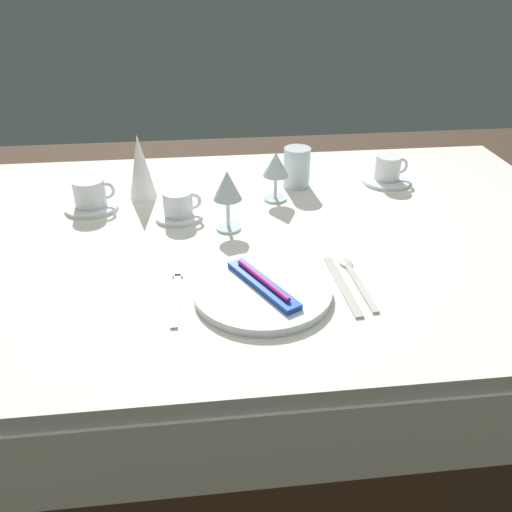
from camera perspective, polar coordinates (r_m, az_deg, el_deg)
ground_plane at (r=1.79m, az=-1.52°, el=-19.01°), size 6.00×6.00×0.00m
dining_table at (r=1.36m, az=-1.89°, el=-0.62°), size 1.80×1.11×0.74m
dinner_plate at (r=1.08m, az=0.72°, el=-3.69°), size 0.28×0.28×0.02m
toothbrush_package at (r=1.07m, az=0.72°, el=-2.95°), size 0.13×0.20×0.02m
fork_outer at (r=1.10m, az=-8.40°, el=-3.79°), size 0.02×0.21×0.00m
dinner_knife at (r=1.12m, az=9.19°, el=-3.23°), size 0.03×0.22×0.00m
spoon_soup at (r=1.16m, az=10.37°, el=-2.18°), size 0.03×0.21×0.01m
saucer_left at (r=1.40m, az=-8.13°, el=4.22°), size 0.12×0.12×0.01m
coffee_cup_left at (r=1.39m, az=-8.17°, el=5.57°), size 0.10×0.08×0.06m
saucer_right at (r=1.65m, az=13.58°, el=7.77°), size 0.14×0.14×0.01m
coffee_cup_right at (r=1.64m, az=13.82°, el=9.07°), size 0.10×0.07×0.07m
saucer_far at (r=1.50m, az=-16.94°, el=5.02°), size 0.14×0.14×0.01m
coffee_cup_far at (r=1.49m, az=-17.10°, el=6.43°), size 0.11×0.08×0.07m
wine_glass_centre at (r=1.46m, az=2.10°, el=9.38°), size 0.07×0.07×0.13m
wine_glass_left at (r=1.29m, az=-3.04°, el=7.16°), size 0.07×0.07×0.15m
drink_tumbler at (r=1.57m, az=4.32°, el=9.08°), size 0.08×0.08×0.11m
napkin_folded at (r=1.50m, az=-12.12°, el=9.20°), size 0.07×0.07×0.18m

